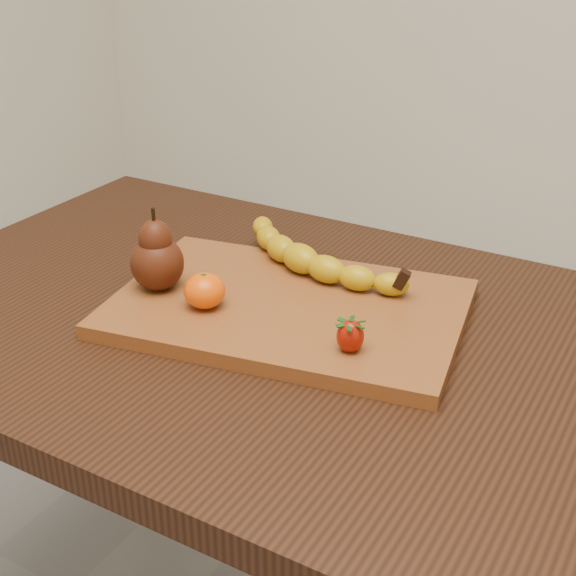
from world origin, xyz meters
The scene contains 6 objects.
table centered at (0.00, 0.00, 0.66)m, with size 1.00×0.70×0.76m.
cutting_board centered at (0.06, 0.02, 0.77)m, with size 0.45×0.30×0.02m, color brown.
banana centered at (0.03, 0.11, 0.80)m, with size 0.26×0.07×0.04m, color #C29D09, non-canonical shape.
pear centered at (-0.11, -0.03, 0.84)m, with size 0.07×0.07×0.11m, color #43190A, non-canonical shape.
mandarin centered at (-0.03, -0.05, 0.80)m, with size 0.05×0.05×0.05m, color #FF5302.
strawberry centered at (0.18, -0.05, 0.80)m, with size 0.03×0.03×0.04m, color #991204, non-canonical shape.
Camera 1 is at (0.52, -0.78, 1.27)m, focal length 50.00 mm.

